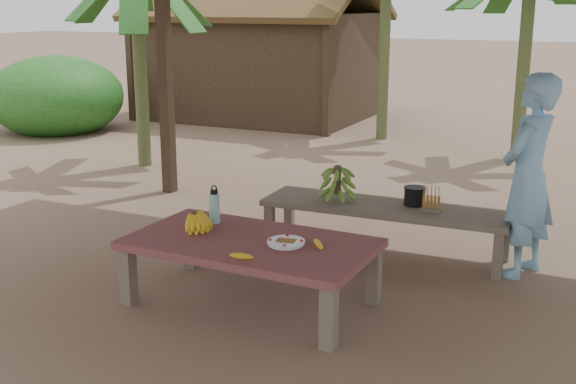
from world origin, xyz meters
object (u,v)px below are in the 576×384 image
at_px(work_table, 251,249).
at_px(cooking_pot, 415,196).
at_px(bench, 385,211).
at_px(ripe_banana_bunch, 194,220).
at_px(water_flask, 215,207).
at_px(plate, 286,243).
at_px(woman, 528,176).

xyz_separation_m(work_table, cooking_pot, (0.79, 1.62, 0.09)).
relative_size(bench, ripe_banana_bunch, 8.28).
bearing_deg(cooking_pot, water_flask, -132.70).
distance_m(work_table, water_flask, 0.57).
height_order(bench, plate, plate).
bearing_deg(woman, cooking_pot, -79.61).
bearing_deg(cooking_pot, woman, -7.20).
bearing_deg(cooking_pot, plate, -107.45).
bearing_deg(bench, woman, -2.07).
bearing_deg(bench, water_flask, -131.28).
distance_m(bench, plate, 1.52).
relative_size(bench, plate, 7.99).
bearing_deg(work_table, bench, 71.35).
relative_size(work_table, bench, 0.82).
height_order(plate, water_flask, water_flask).
relative_size(ripe_banana_bunch, plate, 0.96).
distance_m(work_table, cooking_pot, 1.81).
xyz_separation_m(plate, water_flask, (-0.75, 0.25, 0.11)).
relative_size(work_table, ripe_banana_bunch, 6.82).
distance_m(ripe_banana_bunch, water_flask, 0.24).
bearing_deg(plate, work_table, -176.79).
distance_m(bench, ripe_banana_bunch, 1.83).
bearing_deg(woman, water_flask, -43.23).
height_order(cooking_pot, woman, woman).
relative_size(bench, water_flask, 7.15).
bearing_deg(water_flask, plate, -18.52).
bearing_deg(ripe_banana_bunch, work_table, -3.85).
relative_size(work_table, cooking_pot, 9.79).
height_order(work_table, water_flask, water_flask).
height_order(water_flask, woman, woman).
relative_size(work_table, plate, 6.58).
bearing_deg(ripe_banana_bunch, bench, 54.06).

